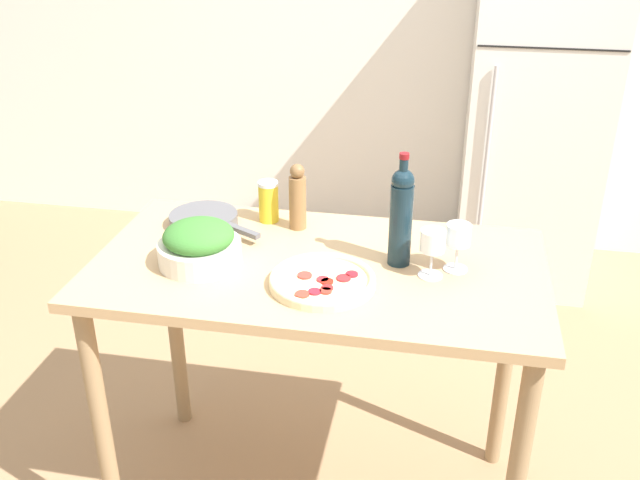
% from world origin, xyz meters
% --- Properties ---
extents(wall_back, '(6.40, 0.08, 2.60)m').
position_xyz_m(wall_back, '(-0.00, 2.25, 1.30)').
color(wall_back, silver).
rests_on(wall_back, ground_plane).
extents(refrigerator, '(0.67, 0.72, 1.84)m').
position_xyz_m(refrigerator, '(0.78, 1.86, 0.92)').
color(refrigerator, silver).
rests_on(refrigerator, ground_plane).
extents(prep_counter, '(1.36, 0.73, 0.95)m').
position_xyz_m(prep_counter, '(0.00, 0.00, 0.81)').
color(prep_counter, tan).
rests_on(prep_counter, ground_plane).
extents(wine_bottle, '(0.07, 0.07, 0.35)m').
position_xyz_m(wine_bottle, '(0.24, 0.05, 1.11)').
color(wine_bottle, '#142833').
rests_on(wine_bottle, prep_counter).
extents(wine_glass_near, '(0.07, 0.07, 0.15)m').
position_xyz_m(wine_glass_near, '(0.34, -0.02, 1.06)').
color(wine_glass_near, silver).
rests_on(wine_glass_near, prep_counter).
extents(wine_glass_far, '(0.07, 0.07, 0.15)m').
position_xyz_m(wine_glass_far, '(0.41, 0.04, 1.06)').
color(wine_glass_far, silver).
rests_on(wine_glass_far, prep_counter).
extents(pepper_mill, '(0.06, 0.06, 0.22)m').
position_xyz_m(pepper_mill, '(-0.11, 0.23, 1.06)').
color(pepper_mill, olive).
rests_on(pepper_mill, prep_counter).
extents(salad_bowl, '(0.25, 0.25, 0.14)m').
position_xyz_m(salad_bowl, '(-0.35, -0.07, 1.01)').
color(salad_bowl, silver).
rests_on(salad_bowl, prep_counter).
extents(homemade_pizza, '(0.31, 0.31, 0.03)m').
position_xyz_m(homemade_pizza, '(0.04, -0.13, 0.97)').
color(homemade_pizza, beige).
rests_on(homemade_pizza, prep_counter).
extents(salt_canister, '(0.07, 0.07, 0.14)m').
position_xyz_m(salt_canister, '(-0.22, 0.27, 1.02)').
color(salt_canister, yellow).
rests_on(salt_canister, prep_counter).
extents(cast_iron_skillet, '(0.34, 0.24, 0.04)m').
position_xyz_m(cast_iron_skillet, '(-0.42, 0.19, 0.98)').
color(cast_iron_skillet, '#56565B').
rests_on(cast_iron_skillet, prep_counter).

